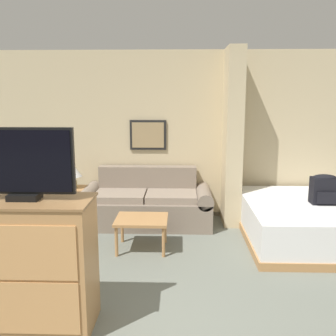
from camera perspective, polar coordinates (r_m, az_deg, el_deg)
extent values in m
cube|color=#CCB78E|center=(5.95, 0.28, 5.02)|extent=(6.90, 0.12, 2.60)
cube|color=#70644E|center=(6.14, 0.25, -6.92)|extent=(6.90, 0.02, 0.06)
cube|color=black|center=(5.89, -3.06, 5.04)|extent=(0.57, 0.02, 0.46)
cube|color=#9E845B|center=(5.88, -3.08, 5.03)|extent=(0.50, 0.01, 0.39)
cube|color=#CCB78E|center=(5.64, 9.79, 4.55)|extent=(0.24, 0.61, 2.60)
cube|color=gray|center=(5.68, -3.33, -6.59)|extent=(1.52, 0.84, 0.41)
cube|color=gray|center=(5.88, -3.10, -1.78)|extent=(1.52, 0.20, 0.43)
cube|color=gray|center=(5.82, -11.88, -6.38)|extent=(0.21, 0.84, 0.41)
cylinder|color=gray|center=(5.75, -11.97, -4.00)|extent=(0.23, 0.84, 0.23)
cube|color=gray|center=(5.67, 5.45, -6.66)|extent=(0.21, 0.84, 0.41)
cylinder|color=gray|center=(5.60, 5.50, -4.22)|extent=(0.23, 0.84, 0.23)
cube|color=gray|center=(5.61, -7.27, -4.20)|extent=(0.74, 0.60, 0.10)
cube|color=gray|center=(5.54, 0.51, -4.30)|extent=(0.74, 0.60, 0.10)
cube|color=#B27F4C|center=(4.73, -4.04, -7.84)|extent=(0.65, 0.54, 0.04)
cylinder|color=#B27F4C|center=(4.63, -7.86, -11.05)|extent=(0.04, 0.04, 0.37)
cylinder|color=#B27F4C|center=(4.57, -0.69, -11.24)|extent=(0.04, 0.04, 0.37)
cylinder|color=#B27F4C|center=(5.05, -7.00, -9.14)|extent=(0.04, 0.04, 0.37)
cylinder|color=#B27F4C|center=(4.99, -0.45, -9.27)|extent=(0.04, 0.04, 0.37)
cube|color=#B27F4C|center=(5.85, -14.32, -3.08)|extent=(0.39, 0.39, 0.04)
cylinder|color=#B27F4C|center=(5.81, -16.24, -6.06)|extent=(0.04, 0.04, 0.51)
cylinder|color=#B27F4C|center=(5.72, -13.04, -6.18)|extent=(0.04, 0.04, 0.51)
cylinder|color=#B27F4C|center=(6.12, -15.28, -5.17)|extent=(0.04, 0.04, 0.51)
cylinder|color=#B27F4C|center=(6.03, -12.23, -5.26)|extent=(0.04, 0.04, 0.51)
cylinder|color=tan|center=(5.83, -14.35, -2.43)|extent=(0.14, 0.14, 0.10)
cylinder|color=tan|center=(5.81, -14.39, -1.59)|extent=(0.02, 0.02, 0.07)
cone|color=silver|center=(5.79, -14.46, -0.27)|extent=(0.30, 0.30, 0.20)
cube|color=#B27F4C|center=(3.38, -20.31, -13.71)|extent=(1.04, 0.48, 1.08)
cube|color=brown|center=(3.19, -20.95, -4.69)|extent=(1.06, 0.51, 0.02)
cube|color=tan|center=(3.08, -22.32, -11.89)|extent=(0.94, 0.01, 0.43)
cube|color=tan|center=(3.28, -21.72, -19.22)|extent=(0.94, 0.01, 0.43)
cube|color=black|center=(3.19, -21.00, -4.08)|extent=(0.24, 0.16, 0.05)
cube|color=black|center=(3.13, -21.35, 1.02)|extent=(0.82, 0.04, 0.52)
cube|color=black|center=(3.11, -21.52, 0.94)|extent=(0.78, 0.01, 0.48)
cube|color=#B27F4C|center=(5.46, 20.71, -9.72)|extent=(1.74, 1.93, 0.10)
cube|color=white|center=(5.38, 20.90, -7.12)|extent=(1.70, 1.89, 0.42)
cube|color=white|center=(6.00, 18.78, -3.58)|extent=(1.58, 0.36, 0.10)
cube|color=black|center=(5.30, 22.61, -3.19)|extent=(0.32, 0.20, 0.35)
cube|color=black|center=(5.22, 22.99, -4.23)|extent=(0.24, 0.03, 0.15)
ellipsoid|color=black|center=(5.27, 22.75, -1.35)|extent=(0.30, 0.19, 0.08)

